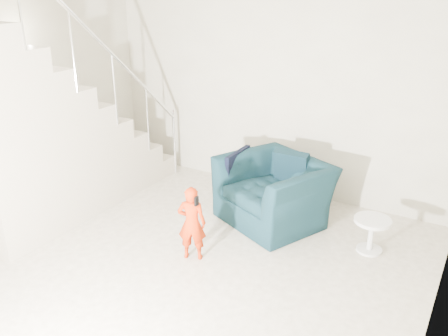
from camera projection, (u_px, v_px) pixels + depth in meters
The scene contains 10 objects.
floor at pixel (150, 282), 4.74m from camera, with size 5.50×5.50×0.00m, color gray.
back_wall at pixel (272, 95), 6.44m from camera, with size 5.00×5.00×0.00m, color #A29884.
right_wall at pixel (443, 224), 3.06m from camera, with size 5.50×5.50×0.00m, color #A29884.
armchair at pixel (274, 192), 5.82m from camera, with size 1.21×1.06×0.79m, color black.
toddler at pixel (192, 223), 5.02m from camera, with size 0.31×0.20×0.84m, color #A62905.
side_table at pixel (372, 230), 5.19m from camera, with size 0.40×0.40×0.40m.
staircase at pixel (45, 144), 5.77m from camera, with size 1.02×3.03×3.62m.
cushion at pixel (291, 167), 5.93m from camera, with size 0.45×0.13×0.43m, color black.
throw at pixel (238, 174), 6.07m from camera, with size 0.06×0.56×0.63m, color black.
phone at pixel (196, 201), 4.80m from camera, with size 0.02×0.05×0.10m, color black.
Camera 1 is at (2.65, -3.05, 2.83)m, focal length 38.00 mm.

